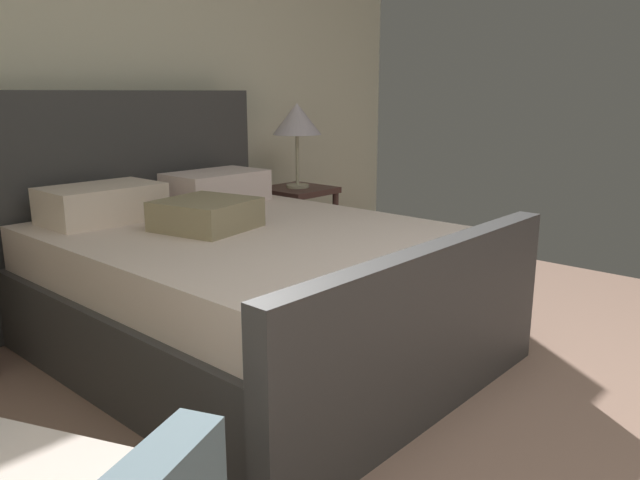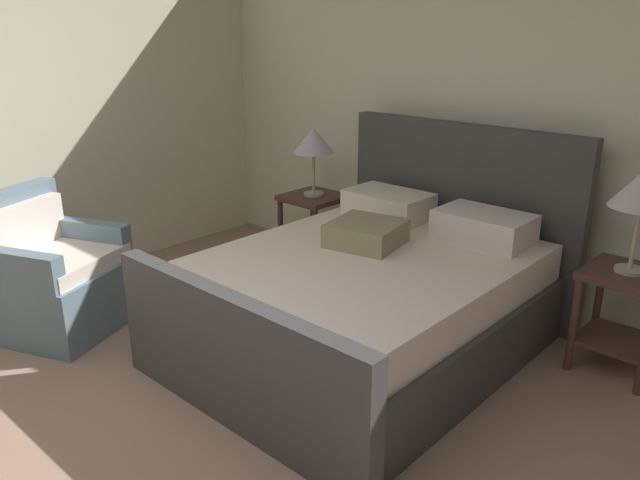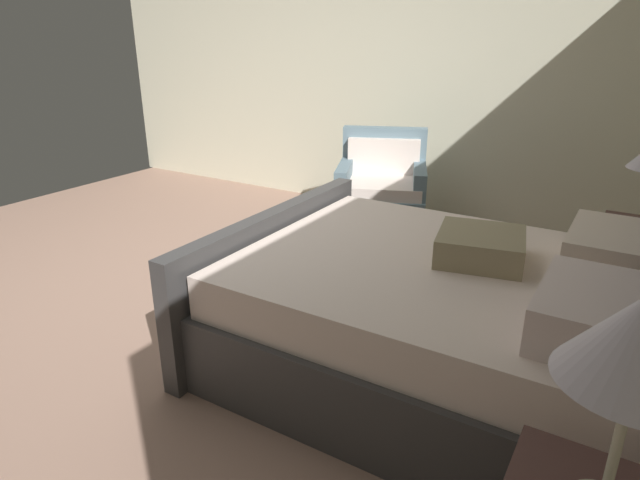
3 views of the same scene
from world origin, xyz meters
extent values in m
cube|color=beige|center=(0.00, 3.06, 1.37)|extent=(5.16, 0.12, 2.73)
cube|color=#3C3B3B|center=(-0.07, 1.79, 0.20)|extent=(1.62, 1.93, 0.40)
cube|color=#3C3B3B|center=(-0.07, 2.80, 0.63)|extent=(1.73, 0.10, 1.26)
cube|color=#3C3B3B|center=(-0.07, 0.77, 0.35)|extent=(1.73, 0.10, 0.71)
cube|color=silver|center=(-0.07, 1.79, 0.51)|extent=(1.54, 1.87, 0.22)
cube|color=beige|center=(-0.43, 2.47, 0.71)|extent=(0.56, 0.36, 0.18)
cube|color=silver|center=(0.29, 2.47, 0.71)|extent=(0.56, 0.36, 0.18)
cube|color=gray|center=(-0.20, 1.93, 0.69)|extent=(0.47, 0.47, 0.14)
cube|color=#4E312C|center=(1.11, 2.60, 0.58)|extent=(0.44, 0.44, 0.04)
cube|color=#4E312C|center=(1.11, 2.60, 0.18)|extent=(0.40, 0.40, 0.02)
cylinder|color=#4E312C|center=(0.92, 2.41, 0.28)|extent=(0.04, 0.04, 0.56)
cylinder|color=#4E312C|center=(1.30, 2.41, 0.28)|extent=(0.04, 0.04, 0.56)
cylinder|color=#4E312C|center=(0.92, 2.79, 0.28)|extent=(0.04, 0.04, 0.56)
cylinder|color=#4E312C|center=(1.30, 2.79, 0.28)|extent=(0.04, 0.04, 0.56)
cylinder|color=#B7B293|center=(1.11, 2.60, 0.61)|extent=(0.16, 0.16, 0.02)
cylinder|color=#B7B293|center=(1.11, 2.60, 0.79)|extent=(0.02, 0.02, 0.35)
cone|color=silver|center=(1.11, 2.60, 1.07)|extent=(0.34, 0.34, 0.21)
camera|label=1|loc=(-1.95, -0.37, 1.26)|focal=34.35mm
camera|label=2|loc=(1.99, -0.87, 1.89)|focal=34.87mm
camera|label=3|loc=(2.27, 2.53, 1.65)|focal=30.17mm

